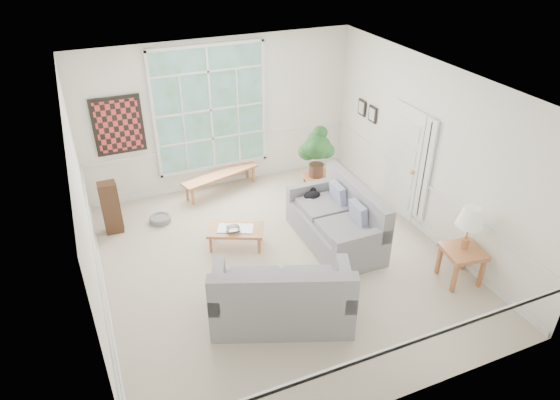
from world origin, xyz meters
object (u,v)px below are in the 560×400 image
Objects in this scene: loveseat_front at (282,288)px; coffee_table at (236,237)px; side_table at (460,265)px; loveseat_right at (336,216)px; end_table at (317,187)px.

loveseat_front is 2.07× the size of coffee_table.
coffee_table is at bearing 142.70° from side_table.
loveseat_right is at bearing 128.03° from side_table.
loveseat_right is at bearing 61.89° from loveseat_front.
side_table is at bearing -51.87° from loveseat_right.
coffee_table is (-0.05, 1.89, -0.35)m from loveseat_front.
side_table reaches higher than coffee_table.
side_table is (2.90, -2.21, 0.12)m from coffee_table.
loveseat_front is (-1.56, -1.34, 0.00)m from loveseat_right.
side_table is (0.91, -3.11, 0.04)m from end_table.
loveseat_front is at bearing 173.59° from side_table.
side_table reaches higher than end_table.
coffee_table is 2.19m from end_table.
loveseat_front reaches higher than end_table.
end_table is 3.24m from side_table.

